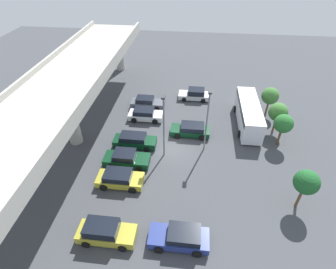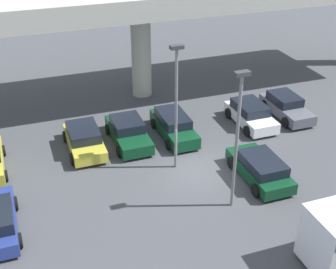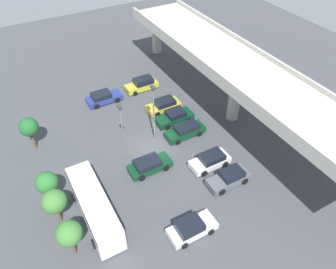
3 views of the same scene
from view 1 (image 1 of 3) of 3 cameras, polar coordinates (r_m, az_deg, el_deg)
name	(u,v)px [view 1 (image 1 of 3)]	position (r m, az deg, el deg)	size (l,w,h in m)	color
ground_plane	(173,149)	(29.18, 1.16, -3.08)	(86.20, 86.20, 0.00)	#424449
highway_overpass	(63,91)	(28.48, -21.92, 8.82)	(41.67, 7.54, 7.97)	#ADAAA0
parked_car_0	(180,237)	(21.43, 2.68, -21.40)	(2.20, 4.62, 1.47)	navy
parked_car_1	(120,178)	(25.44, -10.51, -9.37)	(2.18, 4.39, 1.43)	gold
parked_car_2	(126,159)	(27.29, -9.06, -5.19)	(2.19, 4.69, 1.49)	#0C381E
parked_car_3	(135,141)	(29.34, -7.30, -1.32)	(1.99, 4.74, 1.50)	#0C381E
parked_car_4	(191,130)	(30.88, 4.97, 1.06)	(2.18, 4.53, 1.40)	#0C381E
parked_car_5	(145,114)	(33.51, -4.98, 4.41)	(2.15, 4.31, 1.47)	silver
parked_car_6	(147,103)	(35.98, -4.59, 6.93)	(2.06, 4.51, 1.46)	#515660
parked_car_7	(195,94)	(38.01, 5.82, 8.69)	(2.18, 4.34, 1.53)	silver
parked_car_8	(105,232)	(22.08, -13.51, -19.93)	(2.05, 4.54, 1.67)	gold
shuttle_bus	(249,113)	(33.39, 17.16, 4.58)	(8.88, 2.60, 2.87)	silver
lamp_post_near_aisle	(207,117)	(26.81, 8.55, 3.82)	(0.70, 0.35, 7.24)	slate
lamp_post_mid_lot	(164,122)	(25.73, -0.94, 2.67)	(0.70, 0.35, 7.24)	slate
tree_front_left	(306,182)	(24.35, 27.92, -9.19)	(2.07, 2.07, 4.08)	brown
tree_front_centre	(284,124)	(30.67, 23.85, 2.14)	(2.05, 2.05, 3.87)	brown
tree_front_right	(278,112)	(32.58, 22.85, 4.47)	(2.17, 2.17, 3.86)	brown
tree_front_far_right	(270,96)	(35.54, 21.36, 7.80)	(2.13, 2.13, 3.88)	brown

